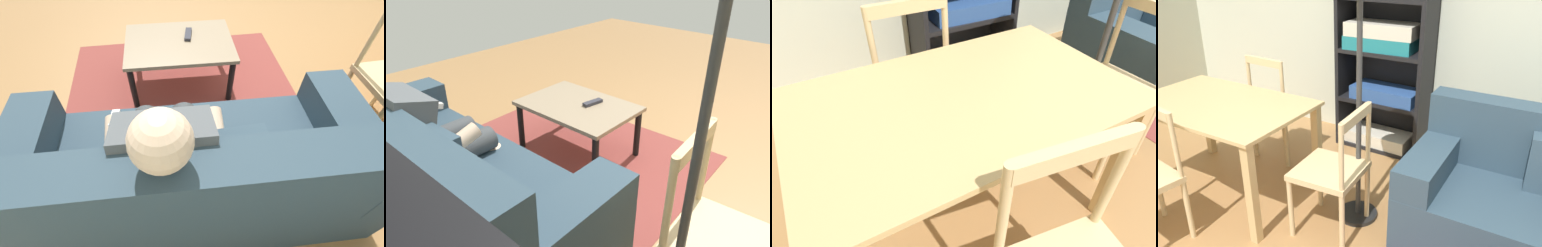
% 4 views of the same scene
% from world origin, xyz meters
% --- Properties ---
extents(dining_table, '(1.32, 0.83, 0.75)m').
position_xyz_m(dining_table, '(-1.27, 1.11, 0.63)').
color(dining_table, tan).
rests_on(dining_table, ground_plane).
extents(dining_chair_near_wall, '(0.44, 0.44, 0.96)m').
position_xyz_m(dining_chair_near_wall, '(-1.27, 1.79, 0.46)').
color(dining_chair_near_wall, '#D1B27F').
rests_on(dining_chair_near_wall, ground_plane).
extents(dining_chair_facing_couch, '(0.45, 0.45, 0.90)m').
position_xyz_m(dining_chair_facing_couch, '(-0.28, 1.11, 0.46)').
color(dining_chair_facing_couch, '#D1B27F').
rests_on(dining_chair_facing_couch, ground_plane).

